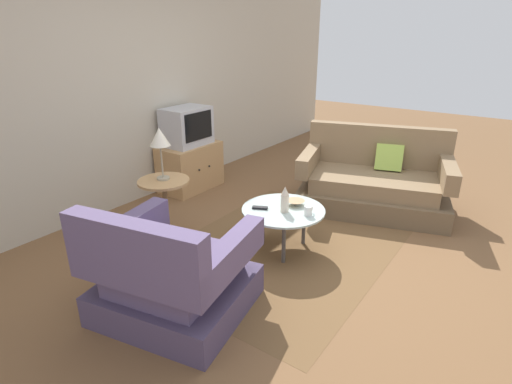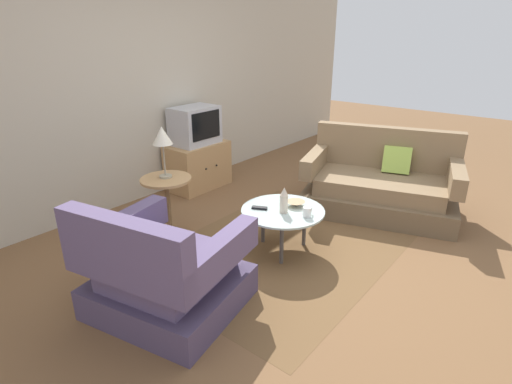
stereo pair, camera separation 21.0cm
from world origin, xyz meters
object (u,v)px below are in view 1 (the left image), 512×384
object	(u,v)px
tv_remote_dark	(260,208)
television	(187,126)
armchair	(171,278)
tv_stand	(190,167)
coffee_table	(283,212)
bowl	(296,203)
vase	(285,200)
couch	(374,183)
side_table	(165,197)
table_lamp	(160,139)
mug	(308,211)

from	to	relation	value
tv_remote_dark	television	bearing A→B (deg)	129.35
armchair	tv_stand	world-z (taller)	armchair
television	tv_remote_dark	world-z (taller)	television
coffee_table	bowl	xyz separation A→B (m)	(0.14, -0.05, 0.06)
tv_stand	tv_remote_dark	distance (m)	1.84
coffee_table	vase	world-z (taller)	vase
television	tv_remote_dark	bearing A→B (deg)	-115.57
tv_stand	television	bearing A→B (deg)	90.00
television	bowl	xyz separation A→B (m)	(-0.53, -1.89, -0.38)
tv_remote_dark	couch	bearing A→B (deg)	46.94
vase	bowl	distance (m)	0.21
armchair	tv_stand	xyz separation A→B (m)	(1.93, 1.66, -0.01)
side_table	bowl	world-z (taller)	side_table
table_lamp	mug	distance (m)	1.50
television	mug	bearing A→B (deg)	-107.62
side_table	couch	bearing A→B (deg)	-35.79
tv_stand	mug	xyz separation A→B (m)	(-0.66, -2.07, 0.17)
vase	mug	world-z (taller)	vase
armchair	bowl	xyz separation A→B (m)	(1.39, -0.20, 0.14)
table_lamp	coffee_table	bearing A→B (deg)	-66.90
table_lamp	mug	bearing A→B (deg)	-70.48
couch	armchair	bearing A→B (deg)	62.80
coffee_table	table_lamp	size ratio (longest dim) A/B	1.54
couch	tv_remote_dark	xyz separation A→B (m)	(-1.56, 0.51, 0.13)
vase	tv_remote_dark	distance (m)	0.25
couch	mug	bearing A→B (deg)	69.84
tv_stand	vase	distance (m)	2.01
armchair	vase	size ratio (longest dim) A/B	4.81
armchair	vase	distance (m)	1.24
vase	bowl	bearing A→B (deg)	-1.37
armchair	vase	xyz separation A→B (m)	(1.21, -0.20, 0.23)
table_lamp	bowl	world-z (taller)	table_lamp
television	bowl	world-z (taller)	television
mug	armchair	bearing A→B (deg)	162.07
tv_stand	mug	distance (m)	2.18
tv_stand	television	world-z (taller)	television
armchair	side_table	distance (m)	1.19
mug	couch	bearing A→B (deg)	-3.29
mug	tv_remote_dark	world-z (taller)	mug
television	table_lamp	size ratio (longest dim) A/B	1.16
coffee_table	side_table	bearing A→B (deg)	114.15
coffee_table	bowl	world-z (taller)	bowl
table_lamp	mug	size ratio (longest dim) A/B	4.16
mug	bowl	bearing A→B (deg)	57.67
armchair	table_lamp	size ratio (longest dim) A/B	2.34
coffee_table	tv_stand	world-z (taller)	tv_stand
tv_remote_dark	mug	bearing A→B (deg)	-7.75
tv_remote_dark	bowl	bearing A→B (deg)	24.70
armchair	bowl	bearing A→B (deg)	70.22
television	vase	world-z (taller)	television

